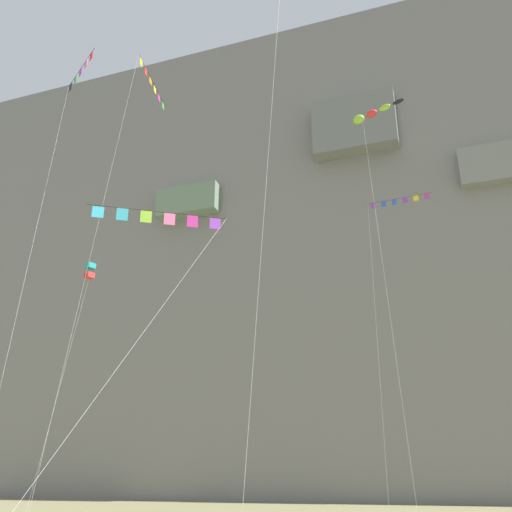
# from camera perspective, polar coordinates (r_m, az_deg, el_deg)

# --- Properties ---
(cliff_face) EXTENTS (180.00, 28.75, 65.69)m
(cliff_face) POSITION_cam_1_polar(r_m,az_deg,el_deg) (83.80, 12.14, 0.17)
(cliff_face) COLOR slate
(cliff_face) RESTS_ON ground
(kite_banner_high_right) EXTENTS (5.70, 1.84, 25.62)m
(kite_banner_high_right) POSITION_cam_1_polar(r_m,az_deg,el_deg) (50.84, 14.16, 4.01)
(kite_banner_high_right) COLOR black
(kite_banner_high_right) RESTS_ON ground
(kite_windsock_near_cliff) EXTENTS (4.39, 4.61, 30.10)m
(kite_windsock_near_cliff) POSITION_cam_1_polar(r_m,az_deg,el_deg) (47.36, 11.51, 13.82)
(kite_windsock_near_cliff) COLOR #8CCC33
(kite_windsock_near_cliff) RESTS_ON ground
(kite_box_far_right) EXTENTS (0.88, 4.28, 20.05)m
(kite_box_far_right) POSITION_cam_1_polar(r_m,az_deg,el_deg) (51.08, -16.48, -1.54)
(kite_box_far_right) COLOR teal
(kite_box_far_right) RESTS_ON ground
(kite_banner_mid_left) EXTENTS (4.48, 7.37, 31.45)m
(kite_banner_mid_left) POSITION_cam_1_polar(r_m,az_deg,el_deg) (45.64, -17.64, 16.28)
(kite_banner_mid_left) COLOR black
(kite_banner_mid_left) RESTS_ON ground
(kite_banner_high_left) EXTENTS (2.84, 7.32, 28.99)m
(kite_banner_high_left) POSITION_cam_1_polar(r_m,az_deg,el_deg) (41.43, -10.99, 15.05)
(kite_banner_high_left) COLOR black
(kite_banner_high_left) RESTS_ON ground
(kite_banner_upper_mid) EXTENTS (4.84, 7.08, 12.89)m
(kite_banner_upper_mid) POSITION_cam_1_polar(r_m,az_deg,el_deg) (23.28, -10.20, 3.02)
(kite_banner_upper_mid) COLOR black
(kite_banner_upper_mid) RESTS_ON ground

